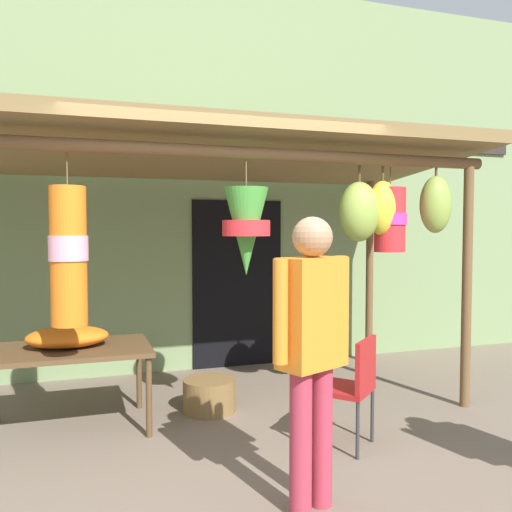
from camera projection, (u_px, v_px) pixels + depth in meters
name	position (u px, v px, depth m)	size (l,w,h in m)	color
ground_plane	(243.00, 456.00, 3.91)	(30.00, 30.00, 0.00)	#756656
shop_facade	(178.00, 176.00, 6.29)	(10.33, 0.29, 4.56)	#7A9360
market_stall_canopy	(232.00, 172.00, 4.92)	(4.75, 2.25, 2.53)	brown
display_table	(69.00, 355.00, 4.39)	(1.30, 0.83, 0.68)	brown
flower_heap_on_table	(69.00, 337.00, 4.41)	(0.66, 0.46, 0.17)	orange
folding_chair	(352.00, 382.00, 4.03)	(0.57, 0.57, 0.84)	#AD1E1E
wicker_basket_by_table	(209.00, 395.00, 4.86)	(0.48, 0.48, 0.30)	brown
customer_foreground	(312.00, 338.00, 3.10)	(0.55, 0.36, 1.73)	#B23347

